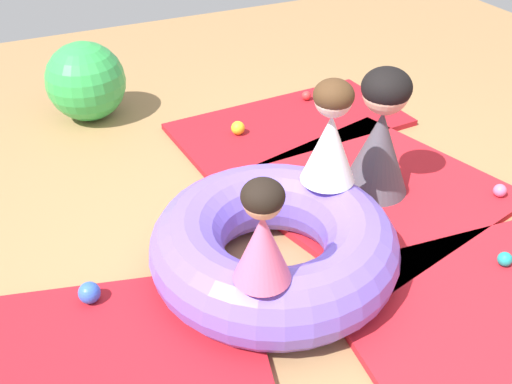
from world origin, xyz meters
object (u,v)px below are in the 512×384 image
(play_ball_yellow, at_px, (238,128))
(play_ball_red, at_px, (306,96))
(child_in_pink, at_px, (263,233))
(exercise_ball_large, at_px, (86,81))
(inflatable_cushion, at_px, (274,246))
(play_ball_blue, at_px, (89,293))
(play_ball_pink, at_px, (500,190))
(adult_seated, at_px, (380,134))
(play_ball_teal, at_px, (505,259))
(child_in_white, at_px, (331,133))

(play_ball_yellow, height_order, play_ball_red, play_ball_yellow)
(child_in_pink, height_order, exercise_ball_large, child_in_pink)
(inflatable_cushion, xyz_separation_m, play_ball_blue, (-0.85, 0.15, -0.09))
(play_ball_red, distance_m, exercise_ball_large, 1.58)
(inflatable_cushion, distance_m, play_ball_pink, 1.44)
(adult_seated, bearing_deg, play_ball_teal, -22.58)
(inflatable_cushion, height_order, play_ball_teal, inflatable_cushion)
(child_in_pink, xyz_separation_m, exercise_ball_large, (-0.21, 2.40, -0.30))
(child_in_white, xyz_separation_m, play_ball_red, (0.68, 1.40, -0.53))
(child_in_white, height_order, play_ball_blue, child_in_white)
(child_in_white, distance_m, play_ball_teal, 1.05)
(adult_seated, bearing_deg, exercise_ball_large, -178.69)
(child_in_white, xyz_separation_m, play_ball_pink, (1.06, -0.17, -0.53))
(child_in_white, bearing_deg, play_ball_blue, -26.35)
(play_ball_red, bearing_deg, play_ball_blue, -143.41)
(play_ball_yellow, height_order, play_ball_pink, play_ball_yellow)
(play_ball_red, height_order, exercise_ball_large, exercise_ball_large)
(child_in_pink, bearing_deg, adult_seated, -32.35)
(child_in_pink, relative_size, play_ball_blue, 4.56)
(inflatable_cushion, height_order, child_in_white, child_in_white)
(child_in_pink, relative_size, play_ball_yellow, 4.96)
(inflatable_cushion, height_order, play_ball_red, inflatable_cushion)
(adult_seated, height_order, exercise_ball_large, adult_seated)
(inflatable_cushion, relative_size, child_in_white, 2.22)
(play_ball_blue, distance_m, exercise_ball_large, 1.96)
(play_ball_teal, relative_size, play_ball_red, 1.05)
(child_in_pink, bearing_deg, play_ball_teal, -71.49)
(child_in_pink, relative_size, adult_seated, 0.62)
(child_in_white, height_order, adult_seated, child_in_white)
(play_ball_red, bearing_deg, child_in_white, -115.95)
(play_ball_teal, distance_m, exercise_ball_large, 2.91)
(child_in_pink, bearing_deg, inflatable_cushion, -9.89)
(exercise_ball_large, bearing_deg, play_ball_red, -17.99)
(inflatable_cushion, xyz_separation_m, play_ball_red, (1.06, 1.57, -0.10))
(child_in_pink, distance_m, play_ball_red, 2.36)
(child_in_pink, bearing_deg, exercise_ball_large, 28.73)
(child_in_pink, relative_size, play_ball_teal, 6.40)
(adult_seated, relative_size, play_ball_pink, 9.95)
(play_ball_yellow, bearing_deg, play_ball_blue, -137.07)
(play_ball_red, bearing_deg, play_ball_pink, -76.52)
(child_in_white, bearing_deg, adult_seated, 176.87)
(child_in_white, xyz_separation_m, exercise_ball_large, (-0.81, 1.89, -0.33))
(play_ball_red, relative_size, exercise_ball_large, 0.12)
(adult_seated, bearing_deg, play_ball_yellow, 169.87)
(play_ball_yellow, xyz_separation_m, play_ball_blue, (-1.24, -1.15, 0.00))
(child_in_white, relative_size, adult_seated, 0.72)
(adult_seated, xyz_separation_m, exercise_ball_large, (-1.27, 1.69, -0.12))
(adult_seated, height_order, play_ball_blue, adult_seated)
(play_ball_red, distance_m, play_ball_pink, 1.61)
(play_ball_red, bearing_deg, play_ball_yellow, -158.39)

